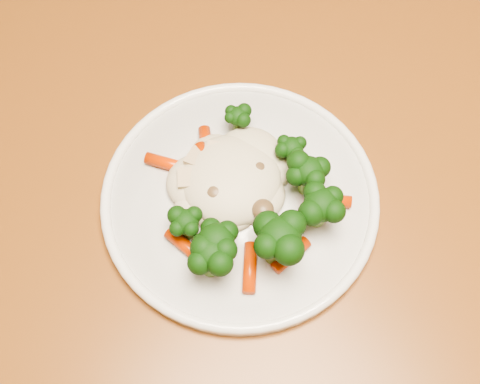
{
  "coord_description": "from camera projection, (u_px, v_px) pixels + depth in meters",
  "views": [
    {
      "loc": [
        -0.21,
        -0.22,
        1.27
      ],
      "look_at": [
        -0.05,
        -0.01,
        0.77
      ],
      "focal_mm": 45.0,
      "sensor_mm": 36.0,
      "label": 1
    }
  ],
  "objects": [
    {
      "name": "plate",
      "position": [
        240.0,
        199.0,
        0.58
      ],
      "size": [
        0.27,
        0.27,
        0.01
      ],
      "primitive_type": "cylinder",
      "color": "white",
      "rests_on": "dining_table"
    },
    {
      "name": "dining_table",
      "position": [
        128.0,
        246.0,
        0.67
      ],
      "size": [
        1.25,
        0.88,
        0.75
      ],
      "rotation": [
        0.0,
        0.0,
        -0.07
      ],
      "color": "brown",
      "rests_on": "ground"
    },
    {
      "name": "meal",
      "position": [
        248.0,
        201.0,
        0.55
      ],
      "size": [
        0.17,
        0.19,
        0.05
      ],
      "color": "beige",
      "rests_on": "plate"
    }
  ]
}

